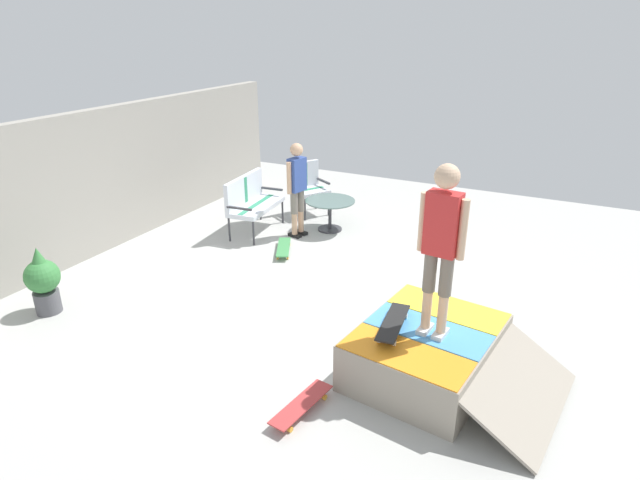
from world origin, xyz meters
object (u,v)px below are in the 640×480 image
potted_plant (43,280)px  patio_bench (251,199)px  person_skater (441,238)px  patio_chair_near_house (307,183)px  patio_table (330,209)px  skateboard_by_bench (284,247)px  person_watching (297,183)px  skate_ramp (429,352)px  skateboard_spare (301,405)px  skateboard_on_ramp (393,323)px

potted_plant → patio_bench: bearing=-11.9°
patio_bench → person_skater: size_ratio=0.72×
patio_chair_near_house → patio_table: size_ratio=1.13×
skateboard_by_bench → potted_plant: size_ratio=0.87×
patio_bench → person_watching: (0.18, -0.86, 0.35)m
skate_ramp → skateboard_spare: skate_ramp is taller
person_skater → patio_chair_near_house: bearing=41.6°
potted_plant → skate_ramp: bearing=-79.1°
person_skater → skate_ramp: bearing=28.8°
skateboard_by_bench → skateboard_on_ramp: skateboard_on_ramp is taller
patio_chair_near_house → skateboard_by_bench: patio_chair_near_house is taller
patio_chair_near_house → skateboard_by_bench: (-1.91, -0.56, -0.53)m
skateboard_spare → person_watching: bearing=29.3°
skate_ramp → person_skater: (-0.06, -0.03, 1.34)m
patio_bench → potted_plant: 3.74m
patio_table → person_skater: bearing=-140.6°
patio_table → skateboard_by_bench: patio_table is taller
patio_bench → person_watching: bearing=-78.4°
patio_chair_near_house → skateboard_by_bench: bearing=-163.7°
patio_table → skateboard_on_ramp: size_ratio=1.10×
skateboard_on_ramp → potted_plant: (-0.75, 4.48, -0.18)m
patio_bench → person_skater: person_skater is taller
person_skater → potted_plant: (-0.88, 4.87, -1.16)m
skateboard_by_bench → skateboard_spare: size_ratio=0.98×
person_watching → skateboard_by_bench: bearing=-168.9°
skateboard_by_bench → patio_chair_near_house: bearing=16.3°
skateboard_by_bench → patio_bench: bearing=59.8°
patio_bench → skateboard_on_ramp: (-2.91, -3.71, 0.03)m
person_watching → person_skater: 4.43m
patio_bench → potted_plant: (-3.66, 0.77, -0.15)m
patio_bench → skate_ramp: bearing=-123.8°
potted_plant → skateboard_on_ramp: bearing=-80.4°
patio_table → skate_ramp: bearing=-140.5°
skateboard_spare → skateboard_on_ramp: bearing=-30.6°
patio_table → person_skater: 4.64m
skate_ramp → patio_chair_near_house: size_ratio=2.20×
skateboard_by_bench → skateboard_on_ramp: size_ratio=0.98×
skateboard_on_ramp → skateboard_by_bench: bearing=49.3°
skateboard_on_ramp → potted_plant: 4.54m
patio_chair_near_house → skateboard_by_bench: size_ratio=1.27×
person_skater → patio_table: bearing=39.4°
patio_table → potted_plant: potted_plant is taller
patio_table → skateboard_spare: bearing=-157.6°
person_watching → skateboard_by_bench: person_watching is taller
patio_table → person_watching: 0.85m
skate_ramp → person_watching: person_watching is taller
person_skater → potted_plant: 5.08m
person_skater → potted_plant: size_ratio=1.96×
skateboard_spare → patio_table: bearing=22.4°
skate_ramp → person_skater: size_ratio=1.25×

